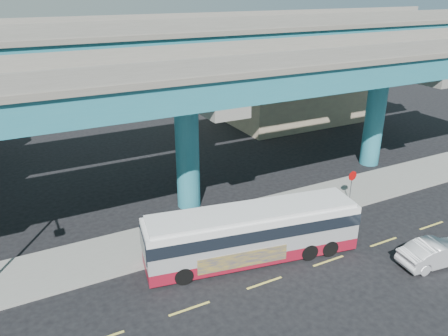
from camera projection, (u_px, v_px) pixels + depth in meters
ground at (261, 280)px, 21.64m from camera, size 120.00×120.00×0.00m
sidewalk at (212, 228)px, 26.10m from camera, size 70.00×4.00×0.15m
lane_markings at (264, 283)px, 21.39m from camera, size 58.00×0.12×0.01m
viaduct at (184, 66)px, 25.55m from camera, size 52.00×12.40×11.70m
building_beige at (291, 86)px, 46.75m from camera, size 14.00×10.23×7.00m
transit_bus at (253, 232)px, 22.78m from camera, size 11.60×4.37×2.92m
sedan at (436, 253)px, 22.63m from camera, size 2.39×4.43×1.35m
stop_sign at (352, 180)px, 28.44m from camera, size 0.68×0.08×2.25m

